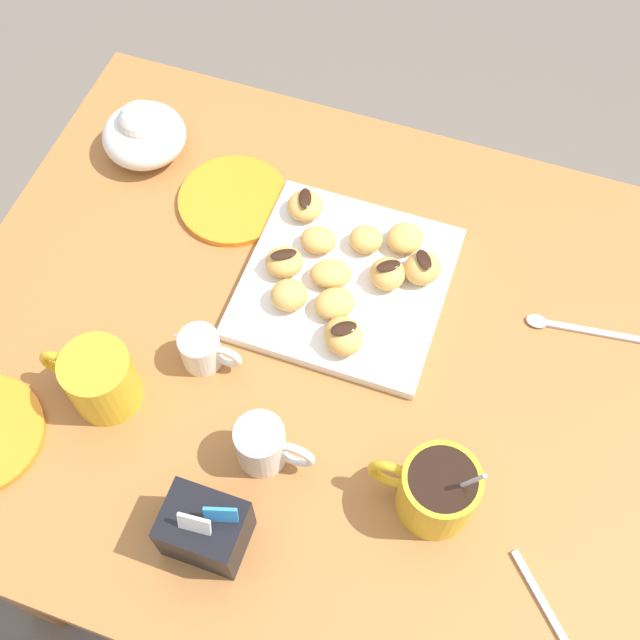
{
  "coord_description": "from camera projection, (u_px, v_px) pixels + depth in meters",
  "views": [
    {
      "loc": [
        -0.18,
        0.46,
        1.68
      ],
      "look_at": [
        -0.01,
        -0.03,
        0.77
      ],
      "focal_mm": 45.28,
      "sensor_mm": 36.0,
      "label": 1
    }
  ],
  "objects": [
    {
      "name": "beignet_7",
      "position": [
        284.0,
        262.0,
        1.08
      ],
      "size": [
        0.07,
        0.06,
        0.03
      ],
      "primitive_type": "ellipsoid",
      "rotation": [
        0.0,
        0.0,
        0.43
      ],
      "color": "#DBA351",
      "rests_on": "pastry_plate_square"
    },
    {
      "name": "beignet_3",
      "position": [
        318.0,
        240.0,
        1.1
      ],
      "size": [
        0.05,
        0.04,
        0.03
      ],
      "primitive_type": "ellipsoid",
      "rotation": [
        0.0,
        0.0,
        4.75
      ],
      "color": "#DBA351",
      "rests_on": "pastry_plate_square"
    },
    {
      "name": "beignet_10",
      "position": [
        366.0,
        239.0,
        1.1
      ],
      "size": [
        0.06,
        0.05,
        0.03
      ],
      "primitive_type": "ellipsoid",
      "rotation": [
        0.0,
        0.0,
        5.02
      ],
      "color": "#DBA351",
      "rests_on": "pastry_plate_square"
    },
    {
      "name": "beignet_4",
      "position": [
        405.0,
        238.0,
        1.1
      ],
      "size": [
        0.07,
        0.07,
        0.03
      ],
      "primitive_type": "ellipsoid",
      "rotation": [
        0.0,
        0.0,
        2.44
      ],
      "color": "#DBA351",
      "rests_on": "pastry_plate_square"
    },
    {
      "name": "chocolate_sauce_pitcher",
      "position": [
        201.0,
        349.0,
        1.02
      ],
      "size": [
        0.09,
        0.05,
        0.06
      ],
      "color": "silver",
      "rests_on": "dining_table"
    },
    {
      "name": "loose_spoon_near_saucer",
      "position": [
        563.0,
        638.0,
        0.87
      ],
      "size": [
        0.12,
        0.12,
        0.01
      ],
      "color": "silver",
      "rests_on": "dining_table"
    },
    {
      "name": "chocolate_drizzle_5",
      "position": [
        305.0,
        198.0,
        1.11
      ],
      "size": [
        0.03,
        0.04,
        0.0
      ],
      "primitive_type": "ellipsoid",
      "rotation": [
        0.0,
        0.0,
        5.03
      ],
      "color": "black",
      "rests_on": "beignet_5"
    },
    {
      "name": "loose_spoon_by_plate",
      "position": [
        573.0,
        328.0,
        1.06
      ],
      "size": [
        0.16,
        0.03,
        0.01
      ],
      "color": "silver",
      "rests_on": "dining_table"
    },
    {
      "name": "pastry_plate_square",
      "position": [
        345.0,
        283.0,
        1.09
      ],
      "size": [
        0.27,
        0.27,
        0.02
      ],
      "primitive_type": "cube",
      "color": "silver",
      "rests_on": "dining_table"
    },
    {
      "name": "beignet_6",
      "position": [
        343.0,
        336.0,
        1.02
      ],
      "size": [
        0.07,
        0.07,
        0.04
      ],
      "primitive_type": "ellipsoid",
      "rotation": [
        0.0,
        0.0,
        3.85
      ],
      "color": "#DBA351",
      "rests_on": "pastry_plate_square"
    },
    {
      "name": "beignet_5",
      "position": [
        305.0,
        206.0,
        1.13
      ],
      "size": [
        0.06,
        0.06,
        0.03
      ],
      "primitive_type": "ellipsoid",
      "rotation": [
        0.0,
        0.0,
        4.87
      ],
      "color": "#DBA351",
      "rests_on": "pastry_plate_square"
    },
    {
      "name": "coffee_mug_mustard_left",
      "position": [
        436.0,
        490.0,
        0.91
      ],
      "size": [
        0.13,
        0.09,
        0.14
      ],
      "color": "gold",
      "rests_on": "dining_table"
    },
    {
      "name": "cream_pitcher_white",
      "position": [
        265.0,
        445.0,
        0.94
      ],
      "size": [
        0.1,
        0.06,
        0.07
      ],
      "color": "silver",
      "rests_on": "dining_table"
    },
    {
      "name": "beignet_2",
      "position": [
        335.0,
        304.0,
        1.05
      ],
      "size": [
        0.07,
        0.07,
        0.03
      ],
      "primitive_type": "ellipsoid",
      "rotation": [
        0.0,
        0.0,
        2.2
      ],
      "color": "#DBA351",
      "rests_on": "pastry_plate_square"
    },
    {
      "name": "ground_plane",
      "position": [
        312.0,
        510.0,
        1.71
      ],
      "size": [
        8.0,
        8.0,
        0.0
      ],
      "primitive_type": "plane",
      "color": "#665B51"
    },
    {
      "name": "chocolate_drizzle_9",
      "position": [
        424.0,
        260.0,
        1.05
      ],
      "size": [
        0.03,
        0.04,
        0.0
      ],
      "primitive_type": "ellipsoid",
      "rotation": [
        0.0,
        0.0,
        5.33
      ],
      "color": "black",
      "rests_on": "beignet_9"
    },
    {
      "name": "beignet_1",
      "position": [
        387.0,
        274.0,
        1.07
      ],
      "size": [
        0.06,
        0.06,
        0.04
      ],
      "primitive_type": "ellipsoid",
      "rotation": [
        0.0,
        0.0,
        0.34
      ],
      "color": "#DBA351",
      "rests_on": "pastry_plate_square"
    },
    {
      "name": "chocolate_drizzle_1",
      "position": [
        389.0,
        266.0,
        1.05
      ],
      "size": [
        0.04,
        0.03,
        0.0
      ],
      "primitive_type": "ellipsoid",
      "rotation": [
        0.0,
        0.0,
        0.65
      ],
      "color": "black",
      "rests_on": "beignet_1"
    },
    {
      "name": "chocolate_drizzle_6",
      "position": [
        344.0,
        328.0,
        1.0
      ],
      "size": [
        0.04,
        0.04,
        0.0
      ],
      "primitive_type": "ellipsoid",
      "rotation": [
        0.0,
        0.0,
        3.78
      ],
      "color": "black",
      "rests_on": "beignet_6"
    },
    {
      "name": "chocolate_drizzle_7",
      "position": [
        284.0,
        254.0,
        1.06
      ],
      "size": [
        0.04,
        0.03,
        0.0
      ],
      "primitive_type": "ellipsoid",
      "rotation": [
        0.0,
        0.0,
        0.56
      ],
      "color": "black",
      "rests_on": "beignet_7"
    },
    {
      "name": "coffee_mug_mustard_right",
      "position": [
        99.0,
        378.0,
        0.98
      ],
      "size": [
        0.12,
        0.09,
        0.09
      ],
      "color": "gold",
      "rests_on": "dining_table"
    },
    {
      "name": "saucer_orange_left",
      "position": [
        234.0,
        200.0,
        1.16
      ],
      "size": [
        0.16,
        0.16,
        0.01
      ],
      "primitive_type": "cylinder",
      "color": "orange",
      "rests_on": "dining_table"
    },
    {
      "name": "beignet_0",
      "position": [
        289.0,
        295.0,
        1.05
      ],
      "size": [
        0.06,
        0.06,
        0.04
      ],
      "primitive_type": "ellipsoid",
      "rotation": [
        0.0,
        0.0,
        5.21
      ],
      "color": "#DBA351",
      "rests_on": "pastry_plate_square"
    },
    {
      "name": "beignet_8",
      "position": [
        332.0,
        274.0,
        1.07
      ],
      "size": [
        0.07,
        0.06,
        0.03
      ],
      "primitive_type": "ellipsoid",
      "rotation": [
        0.0,
        0.0,
        1.92
      ],
      "color": "#DBA351",
      "rests_on": "pastry_plate_square"
    },
    {
      "name": "ice_cream_bowl",
      "position": [
        144.0,
        133.0,
        1.18
      ],
      "size": [
        0.12,
        0.12,
        0.09
      ],
      "color": "silver",
      "rests_on": "dining_table"
    },
    {
      "name": "dining_table",
      "position": [
        308.0,
        391.0,
        1.18
      ],
      "size": [
        0.96,
        0.82,
        0.75
      ],
      "color": "#A36633",
      "rests_on": "ground_plane"
    },
    {
      "name": "sugar_caddy",
      "position": [
        205.0,
        529.0,
        0.89
      ],
      "size": [
        0.09,
        0.07,
        0.11
      ],
      "color": "black",
      "rests_on": "dining_table"
    },
    {
      "name": "beignet_9",
      "position": [
        422.0,
        268.0,
        1.07
      ],
      "size": [
        0.07,
        0.07,
        0.04
      ],
      "primitive_type": "ellipsoid",
      "rotation": [
        0.0,
        0.0,
        5.74
      ],
      "color": "#DBA351",
      "rests_on": "pastry_plate_square"
    }
  ]
}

